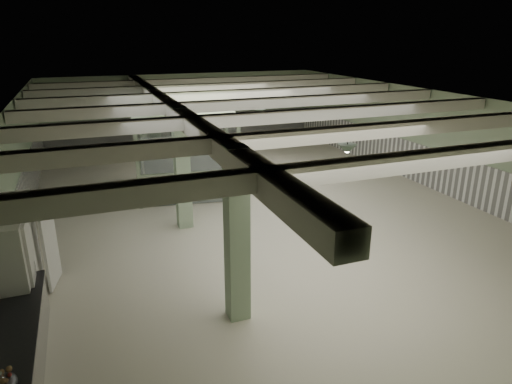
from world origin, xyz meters
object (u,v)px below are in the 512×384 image
object	(u,v)px
prep_counter	(15,362)
walkin_cooler	(19,258)
guard_booth	(186,140)
filing_cabinet	(249,173)

from	to	relation	value
prep_counter	walkin_cooler	distance (m)	2.67
guard_booth	filing_cabinet	distance (m)	2.62
walkin_cooler	filing_cabinet	size ratio (longest dim) A/B	1.98
guard_booth	filing_cabinet	world-z (taller)	guard_booth
guard_booth	prep_counter	bearing A→B (deg)	-110.55
guard_booth	filing_cabinet	xyz separation A→B (m)	(2.19, -0.58, -1.31)
walkin_cooler	guard_booth	size ratio (longest dim) A/B	0.61
prep_counter	filing_cabinet	distance (m)	10.75
prep_counter	filing_cabinet	size ratio (longest dim) A/B	3.69
guard_booth	filing_cabinet	size ratio (longest dim) A/B	3.25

